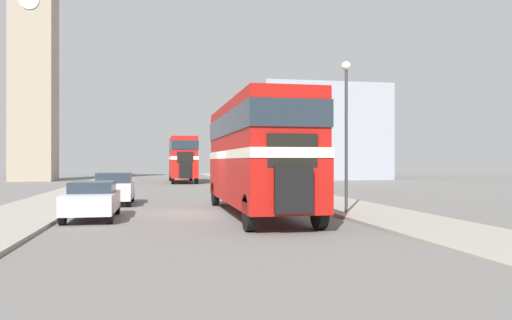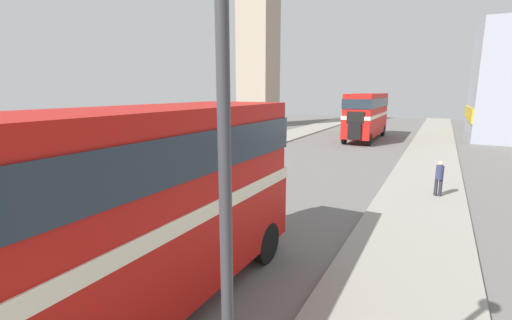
% 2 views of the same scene
% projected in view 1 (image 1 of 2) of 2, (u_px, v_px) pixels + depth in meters
% --- Properties ---
extents(ground_plane, '(120.00, 120.00, 0.00)m').
position_uv_depth(ground_plane, '(198.00, 213.00, 20.14)').
color(ground_plane, slate).
extents(sidewalk_right, '(3.50, 120.00, 0.12)m').
position_uv_depth(sidewalk_right, '(355.00, 209.00, 21.46)').
color(sidewalk_right, gray).
rests_on(sidewalk_right, ground_plane).
extents(sidewalk_left, '(3.50, 120.00, 0.12)m').
position_uv_depth(sidewalk_left, '(19.00, 215.00, 18.82)').
color(sidewalk_left, gray).
rests_on(sidewalk_left, ground_plane).
extents(double_decker_bus, '(2.51, 11.02, 4.35)m').
position_uv_depth(double_decker_bus, '(256.00, 149.00, 19.56)').
color(double_decker_bus, '#B2140F').
rests_on(double_decker_bus, ground_plane).
extents(bus_distant, '(2.44, 9.72, 4.38)m').
position_uv_depth(bus_distant, '(183.00, 156.00, 49.22)').
color(bus_distant, red).
rests_on(bus_distant, ground_plane).
extents(car_parked_near, '(1.70, 4.10, 1.36)m').
position_uv_depth(car_parked_near, '(92.00, 199.00, 18.17)').
color(car_parked_near, silver).
rests_on(car_parked_near, ground_plane).
extents(car_parked_mid, '(1.78, 3.95, 1.54)m').
position_uv_depth(car_parked_mid, '(114.00, 188.00, 24.26)').
color(car_parked_mid, white).
rests_on(car_parked_mid, ground_plane).
extents(pedestrian_walking, '(0.32, 0.32, 1.56)m').
position_uv_depth(pedestrian_walking, '(294.00, 178.00, 33.39)').
color(pedestrian_walking, '#282833').
rests_on(pedestrian_walking, sidewalk_right).
extents(street_lamp, '(0.36, 0.36, 5.86)m').
position_uv_depth(street_lamp, '(346.00, 114.00, 19.30)').
color(street_lamp, '#38383D').
rests_on(street_lamp, sidewalk_right).
extents(church_tower, '(4.48, 4.48, 35.97)m').
position_uv_depth(church_tower, '(34.00, 7.00, 52.70)').
color(church_tower, tan).
rests_on(church_tower, ground_plane).
extents(shop_building_block, '(14.73, 11.99, 10.79)m').
position_uv_depth(shop_building_block, '(315.00, 134.00, 59.72)').
color(shop_building_block, '#999EA8').
rests_on(shop_building_block, ground_plane).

